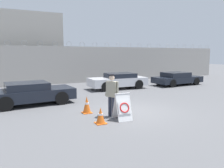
# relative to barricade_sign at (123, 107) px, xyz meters

# --- Properties ---
(ground_plane) EXTENTS (90.00, 90.00, 0.00)m
(ground_plane) POSITION_rel_barricade_sign_xyz_m (1.05, 0.93, -0.54)
(ground_plane) COLOR #5B5B5E
(perimeter_wall) EXTENTS (36.00, 0.30, 3.82)m
(perimeter_wall) POSITION_rel_barricade_sign_xyz_m (1.05, 12.08, 1.15)
(perimeter_wall) COLOR #ADA8A0
(perimeter_wall) RESTS_ON ground_plane
(building_block) EXTENTS (6.41, 7.41, 6.55)m
(building_block) POSITION_rel_barricade_sign_xyz_m (-2.23, 17.50, 2.73)
(building_block) COLOR #B2ADA3
(building_block) RESTS_ON ground_plane
(barricade_sign) EXTENTS (0.67, 0.81, 1.10)m
(barricade_sign) POSITION_rel_barricade_sign_xyz_m (0.00, 0.00, 0.00)
(barricade_sign) COLOR white
(barricade_sign) RESTS_ON ground_plane
(security_guard) EXTENTS (0.46, 0.69, 1.83)m
(security_guard) POSITION_rel_barricade_sign_xyz_m (-0.20, 0.61, 0.49)
(security_guard) COLOR #232838
(security_guard) RESTS_ON ground_plane
(traffic_cone_near) EXTENTS (0.42, 0.42, 0.79)m
(traffic_cone_near) POSITION_rel_barricade_sign_xyz_m (-0.98, 1.61, -0.15)
(traffic_cone_near) COLOR orange
(traffic_cone_near) RESTS_ON ground_plane
(traffic_cone_mid) EXTENTS (0.41, 0.41, 0.63)m
(traffic_cone_mid) POSITION_rel_barricade_sign_xyz_m (-1.01, -0.08, -0.23)
(traffic_cone_mid) COLOR orange
(traffic_cone_mid) RESTS_ON ground_plane
(parked_car_front_coupe) EXTENTS (4.49, 2.25, 1.19)m
(parked_car_front_coupe) POSITION_rel_barricade_sign_xyz_m (-3.09, 4.57, 0.08)
(parked_car_front_coupe) COLOR black
(parked_car_front_coupe) RESTS_ON ground_plane
(parked_car_rear_sedan) EXTENTS (4.48, 1.97, 1.21)m
(parked_car_rear_sedan) POSITION_rel_barricade_sign_xyz_m (3.58, 7.28, 0.09)
(parked_car_rear_sedan) COLOR black
(parked_car_rear_sedan) RESTS_ON ground_plane
(parked_car_far_side) EXTENTS (4.48, 2.06, 1.12)m
(parked_car_far_side) POSITION_rel_barricade_sign_xyz_m (9.11, 6.84, 0.03)
(parked_car_far_side) COLOR black
(parked_car_far_side) RESTS_ON ground_plane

